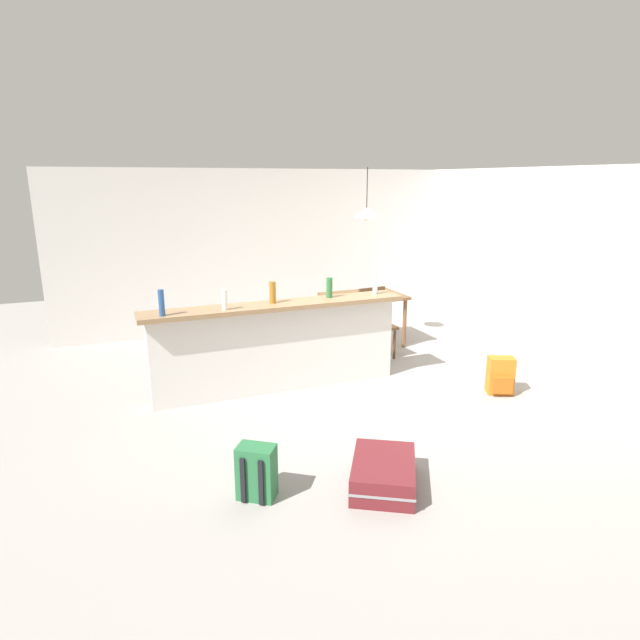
# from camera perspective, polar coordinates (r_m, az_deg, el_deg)

# --- Properties ---
(ground_plane) EXTENTS (13.00, 13.00, 0.05)m
(ground_plane) POSITION_cam_1_polar(r_m,az_deg,el_deg) (6.16, 3.33, -7.72)
(ground_plane) COLOR gray
(wall_back) EXTENTS (6.60, 0.10, 2.50)m
(wall_back) POSITION_cam_1_polar(r_m,az_deg,el_deg) (8.61, -5.36, 7.51)
(wall_back) COLOR silver
(wall_back) RESTS_ON ground_plane
(wall_right) EXTENTS (0.10, 6.00, 2.50)m
(wall_right) POSITION_cam_1_polar(r_m,az_deg,el_deg) (7.82, 23.21, 5.65)
(wall_right) COLOR silver
(wall_right) RESTS_ON ground_plane
(partition_half_wall) EXTENTS (2.80, 0.20, 0.97)m
(partition_half_wall) POSITION_cam_1_polar(r_m,az_deg,el_deg) (6.01, -4.54, -3.16)
(partition_half_wall) COLOR silver
(partition_half_wall) RESTS_ON ground_plane
(bar_countertop) EXTENTS (2.96, 0.40, 0.05)m
(bar_countertop) POSITION_cam_1_polar(r_m,az_deg,el_deg) (5.88, -4.64, 1.56)
(bar_countertop) COLOR #93704C
(bar_countertop) RESTS_ON partition_half_wall
(bottle_blue) EXTENTS (0.06, 0.06, 0.27)m
(bottle_blue) POSITION_cam_1_polar(r_m,az_deg,el_deg) (5.51, -16.62, 1.79)
(bottle_blue) COLOR #284C89
(bottle_blue) RESTS_ON bar_countertop
(bottle_white) EXTENTS (0.06, 0.06, 0.22)m
(bottle_white) POSITION_cam_1_polar(r_m,az_deg,el_deg) (5.62, -10.18, 2.16)
(bottle_white) COLOR silver
(bottle_white) RESTS_ON bar_countertop
(bottle_amber) EXTENTS (0.07, 0.07, 0.24)m
(bottle_amber) POSITION_cam_1_polar(r_m,az_deg,el_deg) (5.87, -5.10, 2.97)
(bottle_amber) COLOR #9E661E
(bottle_amber) RESTS_ON bar_countertop
(bottle_green) EXTENTS (0.07, 0.07, 0.23)m
(bottle_green) POSITION_cam_1_polar(r_m,az_deg,el_deg) (6.13, 1.01, 3.50)
(bottle_green) COLOR #2D6B38
(bottle_green) RESTS_ON bar_countertop
(bottle_clear) EXTENTS (0.06, 0.06, 0.27)m
(bottle_clear) POSITION_cam_1_polar(r_m,az_deg,el_deg) (6.35, 5.94, 3.97)
(bottle_clear) COLOR silver
(bottle_clear) RESTS_ON bar_countertop
(dining_table) EXTENTS (1.10, 0.80, 0.74)m
(dining_table) POSITION_cam_1_polar(r_m,az_deg,el_deg) (7.65, 4.68, 2.02)
(dining_table) COLOR brown
(dining_table) RESTS_ON ground_plane
(dining_chair_near_partition) EXTENTS (0.43, 0.43, 0.93)m
(dining_chair_near_partition) POSITION_cam_1_polar(r_m,az_deg,el_deg) (7.20, 5.93, 0.10)
(dining_chair_near_partition) COLOR #4C331E
(dining_chair_near_partition) RESTS_ON ground_plane
(pendant_lamp) EXTENTS (0.34, 0.34, 0.73)m
(pendant_lamp) POSITION_cam_1_polar(r_m,az_deg,el_deg) (7.58, 5.01, 11.39)
(pendant_lamp) COLOR black
(suitcase_flat_maroon) EXTENTS (0.78, 0.88, 0.22)m
(suitcase_flat_maroon) POSITION_cam_1_polar(r_m,az_deg,el_deg) (4.36, 6.81, -15.96)
(suitcase_flat_maroon) COLOR maroon
(suitcase_flat_maroon) RESTS_ON ground_plane
(backpack_orange) EXTENTS (0.33, 0.31, 0.42)m
(backpack_orange) POSITION_cam_1_polar(r_m,az_deg,el_deg) (6.32, 18.77, -5.73)
(backpack_orange) COLOR orange
(backpack_orange) RESTS_ON ground_plane
(backpack_green) EXTENTS (0.34, 0.33, 0.42)m
(backpack_green) POSITION_cam_1_polar(r_m,az_deg,el_deg) (4.19, -6.76, -15.90)
(backpack_green) COLOR #286B3D
(backpack_green) RESTS_ON ground_plane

